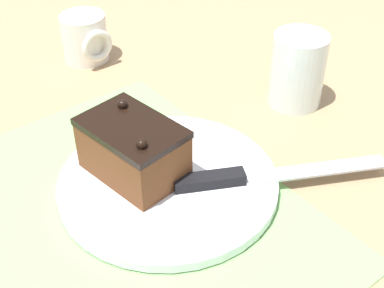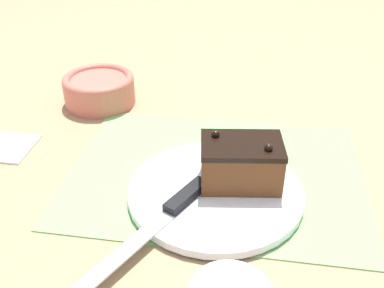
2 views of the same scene
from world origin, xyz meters
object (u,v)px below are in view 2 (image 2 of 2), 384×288
Objects in this scene: serving_knife at (167,213)px; chocolate_cake at (241,162)px; cake_plate at (215,192)px; small_bowl at (99,88)px.

chocolate_cake is at bearing -107.19° from serving_knife.
serving_knife is (0.09, 0.09, -0.03)m from chocolate_cake.
cake_plate is 0.06m from chocolate_cake.
chocolate_cake is at bearing 140.95° from small_bowl.
small_bowl reaches higher than cake_plate.
small_bowl reaches higher than serving_knife.
cake_plate is 1.80× the size of small_bowl.
small_bowl is at bearing -45.07° from cake_plate.
chocolate_cake is at bearing -145.21° from cake_plate.
cake_plate is 1.08× the size of serving_knife.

